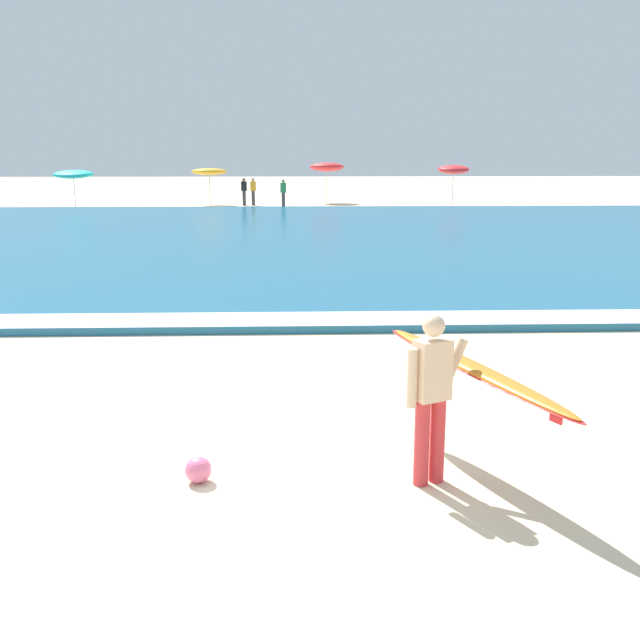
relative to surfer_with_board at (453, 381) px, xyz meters
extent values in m
plane|color=beige|center=(-2.33, 0.37, -1.03)|extent=(160.00, 160.00, 0.00)
cube|color=#1E6084|center=(-2.33, 20.00, -0.96)|extent=(120.00, 28.00, 0.14)
cube|color=white|center=(-2.33, 6.60, -0.89)|extent=(120.00, 1.17, 0.01)
cylinder|color=red|center=(-0.31, -0.14, -0.59)|extent=(0.15, 0.15, 0.88)
cylinder|color=red|center=(-0.14, -0.06, -0.59)|extent=(0.15, 0.15, 0.88)
cube|color=beige|center=(-0.23, -0.10, 0.15)|extent=(0.40, 0.34, 0.60)
sphere|color=beige|center=(-0.23, -0.10, 0.59)|extent=(0.22, 0.22, 0.22)
cylinder|color=beige|center=(-0.44, -0.20, 0.10)|extent=(0.10, 0.10, 0.58)
cylinder|color=beige|center=(0.01, 0.03, 0.17)|extent=(0.32, 0.22, 0.51)
ellipsoid|color=orange|center=(0.23, 0.11, 0.10)|extent=(1.44, 2.72, 0.23)
ellipsoid|color=red|center=(0.23, 0.11, 0.08)|extent=(1.51, 2.84, 0.19)
cube|color=red|center=(0.71, -0.94, -0.02)|extent=(0.08, 0.14, 0.14)
cylinder|color=beige|center=(-14.02, 36.10, -0.16)|extent=(0.05, 0.05, 1.74)
ellipsoid|color=#19ADB2|center=(-14.02, 36.10, 0.77)|extent=(2.23, 2.25, 0.59)
cylinder|color=beige|center=(-6.46, 36.99, -0.10)|extent=(0.05, 0.05, 1.86)
ellipsoid|color=#F4A31E|center=(-6.46, 36.99, 0.88)|extent=(2.05, 2.07, 0.50)
cylinder|color=beige|center=(0.44, 38.59, 0.00)|extent=(0.05, 0.05, 2.06)
ellipsoid|color=red|center=(0.44, 38.59, 1.10)|extent=(2.05, 2.07, 0.62)
cylinder|color=beige|center=(7.63, 36.18, -0.05)|extent=(0.05, 0.05, 1.98)
ellipsoid|color=red|center=(7.63, 36.18, 1.02)|extent=(1.79, 1.81, 0.57)
cylinder|color=#383842|center=(-3.92, 36.54, -0.61)|extent=(0.20, 0.20, 0.84)
cube|color=orange|center=(-3.92, 36.54, 0.08)|extent=(0.32, 0.20, 0.54)
sphere|color=tan|center=(-3.92, 36.54, 0.45)|extent=(0.20, 0.20, 0.20)
cylinder|color=#383842|center=(-2.15, 34.78, -0.61)|extent=(0.20, 0.20, 0.84)
cube|color=#338C4C|center=(-2.15, 34.78, 0.08)|extent=(0.32, 0.20, 0.54)
sphere|color=tan|center=(-2.15, 34.78, 0.45)|extent=(0.20, 0.20, 0.20)
cylinder|color=#383842|center=(-4.44, 36.50, -0.61)|extent=(0.20, 0.20, 0.84)
cube|color=black|center=(-4.44, 36.50, 0.08)|extent=(0.32, 0.20, 0.54)
sphere|color=brown|center=(-4.44, 36.50, 0.45)|extent=(0.20, 0.20, 0.20)
sphere|color=pink|center=(-2.53, -0.02, -0.90)|extent=(0.27, 0.27, 0.27)
camera|label=1|loc=(-1.55, -6.93, 2.24)|focal=41.60mm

